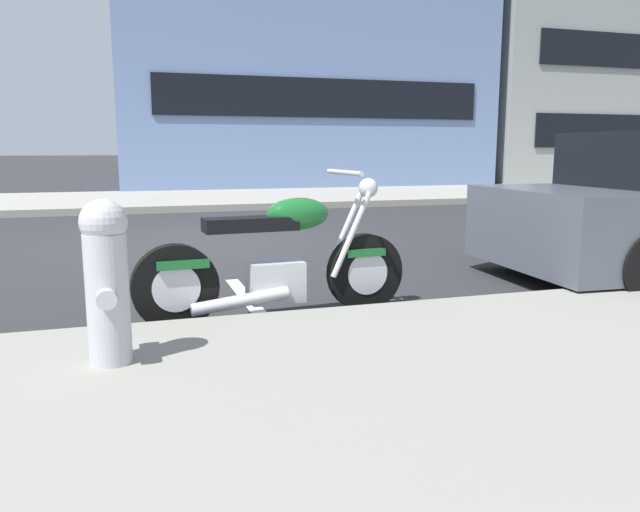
# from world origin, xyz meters

# --- Properties ---
(ground_plane) EXTENTS (260.00, 260.00, 0.00)m
(ground_plane) POSITION_xyz_m (0.00, 0.00, 0.00)
(ground_plane) COLOR #28282B
(sidewalk_far_curb) EXTENTS (120.00, 5.00, 0.14)m
(sidewalk_far_curb) POSITION_xyz_m (12.00, 6.72, 0.07)
(sidewalk_far_curb) COLOR gray
(sidewalk_far_curb) RESTS_ON ground
(parking_stall_stripe) EXTENTS (0.12, 2.20, 0.01)m
(parking_stall_stripe) POSITION_xyz_m (0.00, -3.62, 0.00)
(parking_stall_stripe) COLOR silver
(parking_stall_stripe) RESTS_ON ground
(parked_motorcycle) EXTENTS (2.07, 0.62, 1.10)m
(parked_motorcycle) POSITION_xyz_m (0.11, -4.02, 0.42)
(parked_motorcycle) COLOR black
(parked_motorcycle) RESTS_ON ground
(fire_hydrant) EXTENTS (0.24, 0.36, 0.87)m
(fire_hydrant) POSITION_xyz_m (-1.06, -5.07, 0.60)
(fire_hydrant) COLOR #B7B7BC
(fire_hydrant) RESTS_ON sidewalk_near_curb
(townhouse_corner_block) EXTENTS (11.52, 10.56, 12.30)m
(townhouse_corner_block) POSITION_xyz_m (4.67, 14.26, 6.15)
(townhouse_corner_block) COLOR #6B84B2
(townhouse_corner_block) RESTS_ON ground
(townhouse_far_uphill) EXTENTS (12.33, 11.62, 8.46)m
(townhouse_far_uphill) POSITION_xyz_m (17.02, 14.79, 4.23)
(townhouse_far_uphill) COLOR #939993
(townhouse_far_uphill) RESTS_ON ground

